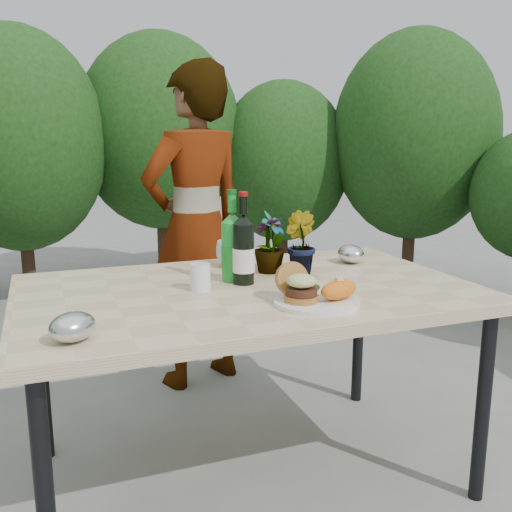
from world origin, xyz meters
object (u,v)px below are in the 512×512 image
object	(u,v)px
patio_table	(248,303)
person	(196,228)
dinner_plate	(317,302)
wine_bottle	(244,250)

from	to	relation	value
patio_table	person	world-z (taller)	person
person	dinner_plate	bearing A→B (deg)	74.86
wine_bottle	patio_table	bearing A→B (deg)	-117.35
patio_table	dinner_plate	distance (m)	0.31
person	patio_table	bearing A→B (deg)	67.63
dinner_plate	person	world-z (taller)	person
patio_table	person	distance (m)	0.94
patio_table	dinner_plate	world-z (taller)	dinner_plate
patio_table	dinner_plate	bearing A→B (deg)	-63.70
dinner_plate	person	xyz separation A→B (m)	(-0.08, 1.20, 0.06)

